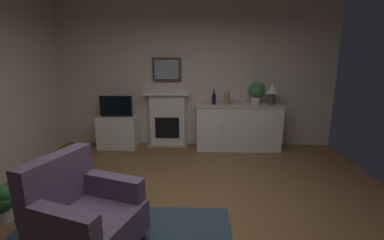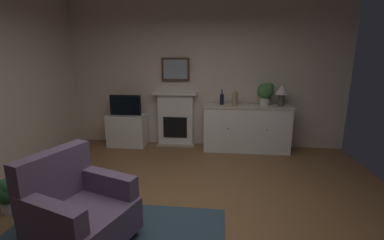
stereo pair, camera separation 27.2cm
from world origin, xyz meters
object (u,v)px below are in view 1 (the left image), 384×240
(fireplace_unit, at_px, (168,119))
(potted_plant_fern, at_px, (1,200))
(armchair, at_px, (83,215))
(potted_plant_small, at_px, (257,91))
(table_lamp, at_px, (272,90))
(wine_glass_left, at_px, (235,98))
(wine_glass_center, at_px, (241,98))
(vase_decorative, at_px, (227,98))
(sideboard_cabinet, at_px, (238,127))
(tv_cabinet, at_px, (118,132))
(wine_bottle, at_px, (214,99))
(framed_picture, at_px, (167,69))
(tv_set, at_px, (116,106))

(fireplace_unit, relative_size, potted_plant_fern, 2.56)
(armchair, bearing_deg, potted_plant_small, 54.08)
(fireplace_unit, distance_m, table_lamp, 2.11)
(potted_plant_fern, relative_size, armchair, 0.43)
(table_lamp, bearing_deg, wine_glass_left, 177.95)
(potted_plant_small, bearing_deg, wine_glass_center, -168.46)
(potted_plant_fern, xyz_separation_m, armchair, (1.11, -0.43, 0.13))
(table_lamp, height_order, vase_decorative, table_lamp)
(wine_glass_center, height_order, armchair, wine_glass_center)
(vase_decorative, height_order, potted_plant_small, potted_plant_small)
(sideboard_cabinet, height_order, wine_glass_left, wine_glass_left)
(tv_cabinet, distance_m, potted_plant_small, 2.83)
(wine_bottle, xyz_separation_m, vase_decorative, (0.24, -0.09, 0.03))
(tv_cabinet, bearing_deg, vase_decorative, -1.74)
(potted_plant_small, height_order, armchair, potted_plant_small)
(framed_picture, relative_size, tv_set, 0.89)
(framed_picture, distance_m, armchair, 3.36)
(wine_glass_center, relative_size, tv_cabinet, 0.22)
(fireplace_unit, distance_m, potted_plant_small, 1.84)
(potted_plant_small, bearing_deg, sideboard_cabinet, -172.19)
(potted_plant_small, bearing_deg, vase_decorative, -170.53)
(sideboard_cabinet, height_order, tv_set, tv_set)
(sideboard_cabinet, relative_size, wine_bottle, 5.64)
(wine_glass_left, distance_m, potted_plant_small, 0.43)
(potted_plant_fern, bearing_deg, fireplace_unit, 60.36)
(sideboard_cabinet, xyz_separation_m, vase_decorative, (-0.24, -0.05, 0.58))
(tv_cabinet, bearing_deg, potted_plant_fern, -102.09)
(sideboard_cabinet, xyz_separation_m, tv_set, (-2.38, -0.01, 0.40))
(vase_decorative, relative_size, potted_plant_small, 0.65)
(sideboard_cabinet, distance_m, wine_glass_center, 0.56)
(sideboard_cabinet, bearing_deg, armchair, -121.87)
(wine_glass_left, bearing_deg, table_lamp, -2.05)
(wine_glass_left, bearing_deg, sideboard_cabinet, -17.11)
(fireplace_unit, height_order, potted_plant_fern, fireplace_unit)
(wine_glass_center, bearing_deg, wine_bottle, 173.54)
(sideboard_cabinet, bearing_deg, framed_picture, 170.99)
(fireplace_unit, xyz_separation_m, framed_picture, (-0.00, 0.05, 0.99))
(table_lamp, xyz_separation_m, tv_set, (-2.99, -0.01, -0.32))
(framed_picture, bearing_deg, potted_plant_small, -5.83)
(fireplace_unit, distance_m, armchair, 3.11)
(wine_glass_center, relative_size, tv_set, 0.27)
(tv_cabinet, xyz_separation_m, armchair, (0.57, -2.92, 0.06))
(wine_bottle, height_order, armchair, wine_bottle)
(fireplace_unit, height_order, tv_cabinet, fireplace_unit)
(wine_glass_left, xyz_separation_m, tv_set, (-2.30, -0.03, -0.16))
(armchair, bearing_deg, wine_glass_center, 57.56)
(tv_cabinet, bearing_deg, wine_glass_center, -0.74)
(fireplace_unit, relative_size, tv_set, 1.77)
(framed_picture, bearing_deg, wine_bottle, -11.10)
(framed_picture, height_order, wine_glass_left, framed_picture)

